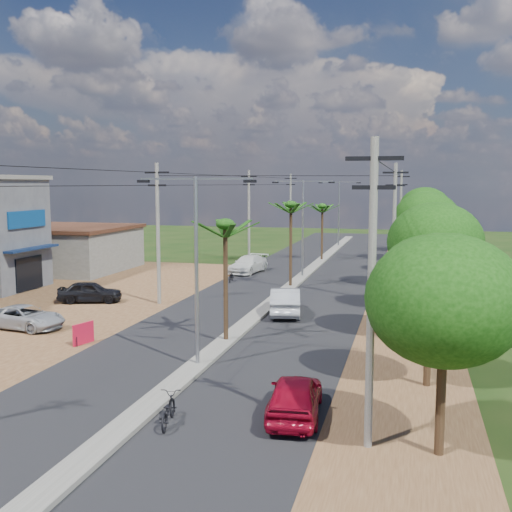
# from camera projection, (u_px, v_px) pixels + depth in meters

# --- Properties ---
(ground) EXTENTS (160.00, 160.00, 0.00)m
(ground) POSITION_uv_depth(u_px,v_px,m) (198.00, 367.00, 25.23)
(ground) COLOR black
(ground) RESTS_ON ground
(road) EXTENTS (12.00, 110.00, 0.04)m
(road) POSITION_uv_depth(u_px,v_px,m) (276.00, 300.00, 39.64)
(road) COLOR black
(road) RESTS_ON ground
(median) EXTENTS (1.00, 90.00, 0.18)m
(median) POSITION_uv_depth(u_px,v_px,m) (285.00, 291.00, 42.51)
(median) COLOR #605E56
(median) RESTS_ON ground
(dirt_lot_west) EXTENTS (18.00, 46.00, 0.04)m
(dirt_lot_west) POSITION_uv_depth(u_px,v_px,m) (12.00, 310.00, 36.65)
(dirt_lot_west) COLOR #55351D
(dirt_lot_west) RESTS_ON ground
(dirt_shoulder_east) EXTENTS (5.00, 90.00, 0.03)m
(dirt_shoulder_east) POSITION_uv_depth(u_px,v_px,m) (408.00, 307.00, 37.52)
(dirt_shoulder_east) COLOR #55351D
(dirt_shoulder_east) RESTS_ON ground
(low_shed) EXTENTS (10.40, 10.40, 3.95)m
(low_shed) POSITION_uv_depth(u_px,v_px,m) (68.00, 248.00, 53.29)
(low_shed) COLOR #605E56
(low_shed) RESTS_ON ground
(tree_east_a) EXTENTS (4.40, 4.40, 6.37)m
(tree_east_a) POSITION_uv_depth(u_px,v_px,m) (445.00, 301.00, 16.55)
(tree_east_a) COLOR black
(tree_east_a) RESTS_ON ground
(tree_east_b) EXTENTS (4.00, 4.00, 5.83)m
(tree_east_b) POSITION_uv_depth(u_px,v_px,m) (430.00, 280.00, 22.41)
(tree_east_b) COLOR black
(tree_east_b) RESTS_ON ground
(tree_east_c) EXTENTS (4.60, 4.60, 6.83)m
(tree_east_c) POSITION_uv_depth(u_px,v_px,m) (435.00, 243.00, 28.95)
(tree_east_c) COLOR black
(tree_east_c) RESTS_ON ground
(tree_east_d) EXTENTS (4.20, 4.20, 6.13)m
(tree_east_d) POSITION_uv_depth(u_px,v_px,m) (425.00, 240.00, 35.81)
(tree_east_d) COLOR black
(tree_east_d) RESTS_ON ground
(tree_east_e) EXTENTS (4.80, 4.80, 7.14)m
(tree_east_e) POSITION_uv_depth(u_px,v_px,m) (426.00, 220.00, 43.36)
(tree_east_e) COLOR black
(tree_east_e) RESTS_ON ground
(tree_east_f) EXTENTS (3.80, 3.80, 5.52)m
(tree_east_f) POSITION_uv_depth(u_px,v_px,m) (419.00, 228.00, 51.29)
(tree_east_f) COLOR black
(tree_east_f) RESTS_ON ground
(tree_east_g) EXTENTS (5.00, 5.00, 7.38)m
(tree_east_g) POSITION_uv_depth(u_px,v_px,m) (425.00, 209.00, 58.67)
(tree_east_g) COLOR black
(tree_east_g) RESTS_ON ground
(tree_east_h) EXTENTS (4.40, 4.40, 6.52)m
(tree_east_h) POSITION_uv_depth(u_px,v_px,m) (420.00, 211.00, 66.50)
(tree_east_h) COLOR black
(tree_east_h) RESTS_ON ground
(palm_median_near) EXTENTS (2.00, 2.00, 6.15)m
(palm_median_near) POSITION_uv_depth(u_px,v_px,m) (225.00, 230.00, 28.40)
(palm_median_near) COLOR black
(palm_median_near) RESTS_ON ground
(palm_median_mid) EXTENTS (2.00, 2.00, 6.55)m
(palm_median_mid) POSITION_uv_depth(u_px,v_px,m) (291.00, 208.00, 43.73)
(palm_median_mid) COLOR black
(palm_median_mid) RESTS_ON ground
(palm_median_far) EXTENTS (2.00, 2.00, 5.85)m
(palm_median_far) POSITION_uv_depth(u_px,v_px,m) (322.00, 208.00, 59.19)
(palm_median_far) COLOR black
(palm_median_far) RESTS_ON ground
(streetlight_near) EXTENTS (5.10, 0.18, 8.00)m
(streetlight_near) POSITION_uv_depth(u_px,v_px,m) (196.00, 255.00, 24.65)
(streetlight_near) COLOR gray
(streetlight_near) RESTS_ON ground
(streetlight_mid) EXTENTS (5.10, 0.18, 8.00)m
(streetlight_mid) POSITION_uv_depth(u_px,v_px,m) (303.00, 220.00, 48.67)
(streetlight_mid) COLOR gray
(streetlight_mid) RESTS_ON ground
(streetlight_far) EXTENTS (5.10, 0.18, 8.00)m
(streetlight_far) POSITION_uv_depth(u_px,v_px,m) (339.00, 208.00, 72.70)
(streetlight_far) COLOR gray
(streetlight_far) RESTS_ON ground
(utility_pole_w_b) EXTENTS (1.60, 0.24, 9.00)m
(utility_pole_w_b) POSITION_uv_depth(u_px,v_px,m) (158.00, 230.00, 37.93)
(utility_pole_w_b) COLOR #605E56
(utility_pole_w_b) RESTS_ON ground
(utility_pole_w_c) EXTENTS (1.60, 0.24, 9.00)m
(utility_pole_w_c) POSITION_uv_depth(u_px,v_px,m) (249.00, 214.00, 59.07)
(utility_pole_w_c) COLOR #605E56
(utility_pole_w_c) RESTS_ON ground
(utility_pole_w_d) EXTENTS (1.60, 0.24, 9.00)m
(utility_pole_w_d) POSITION_uv_depth(u_px,v_px,m) (290.00, 206.00, 79.25)
(utility_pole_w_d) COLOR #605E56
(utility_pole_w_d) RESTS_ON ground
(utility_pole_e_a) EXTENTS (1.60, 0.24, 9.00)m
(utility_pole_e_a) POSITION_uv_depth(u_px,v_px,m) (371.00, 288.00, 17.02)
(utility_pole_e_a) COLOR #605E56
(utility_pole_e_a) RESTS_ON ground
(utility_pole_e_b) EXTENTS (1.60, 0.24, 9.00)m
(utility_pole_e_b) POSITION_uv_depth(u_px,v_px,m) (394.00, 230.00, 38.16)
(utility_pole_e_b) COLOR #605E56
(utility_pole_e_b) RESTS_ON ground
(utility_pole_e_c) EXTENTS (1.60, 0.24, 9.00)m
(utility_pole_e_c) POSITION_uv_depth(u_px,v_px,m) (400.00, 214.00, 59.30)
(utility_pole_e_c) COLOR #605E56
(utility_pole_e_c) RESTS_ON ground
(car_red_near) EXTENTS (2.09, 4.34, 1.43)m
(car_red_near) POSITION_uv_depth(u_px,v_px,m) (295.00, 397.00, 19.72)
(car_red_near) COLOR maroon
(car_red_near) RESTS_ON ground
(car_silver_mid) EXTENTS (2.62, 5.08, 1.59)m
(car_silver_mid) POSITION_uv_depth(u_px,v_px,m) (285.00, 302.00, 35.23)
(car_silver_mid) COLOR #A1A4A9
(car_silver_mid) RESTS_ON ground
(car_white_far) EXTENTS (2.85, 5.30, 1.46)m
(car_white_far) POSITION_uv_depth(u_px,v_px,m) (248.00, 265.00, 51.75)
(car_white_far) COLOR silver
(car_white_far) RESTS_ON ground
(car_parked_silver) EXTENTS (4.65, 2.59, 1.23)m
(car_parked_silver) POSITION_uv_depth(u_px,v_px,m) (25.00, 318.00, 31.77)
(car_parked_silver) COLOR #A1A4A9
(car_parked_silver) RESTS_ON ground
(car_parked_dark) EXTENTS (4.36, 2.82, 1.38)m
(car_parked_dark) POSITION_uv_depth(u_px,v_px,m) (90.00, 292.00, 38.84)
(car_parked_dark) COLOR black
(car_parked_dark) RESTS_ON ground
(moto_rider_east) EXTENTS (1.02, 1.98, 0.99)m
(moto_rider_east) POSITION_uv_depth(u_px,v_px,m) (168.00, 411.00, 19.08)
(moto_rider_east) COLOR black
(moto_rider_east) RESTS_ON ground
(moto_rider_west_a) EXTENTS (0.74, 1.63, 0.83)m
(moto_rider_west_a) POSITION_uv_depth(u_px,v_px,m) (231.00, 277.00, 46.93)
(moto_rider_west_a) COLOR black
(moto_rider_west_a) RESTS_ON ground
(moto_rider_west_b) EXTENTS (0.98, 1.71, 0.99)m
(moto_rider_west_b) POSITION_uv_depth(u_px,v_px,m) (265.00, 260.00, 57.02)
(moto_rider_west_b) COLOR black
(moto_rider_west_b) RESTS_ON ground
(roadside_sign) EXTENTS (0.44, 1.26, 1.07)m
(roadside_sign) POSITION_uv_depth(u_px,v_px,m) (83.00, 334.00, 28.72)
(roadside_sign) COLOR #B7102C
(roadside_sign) RESTS_ON ground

